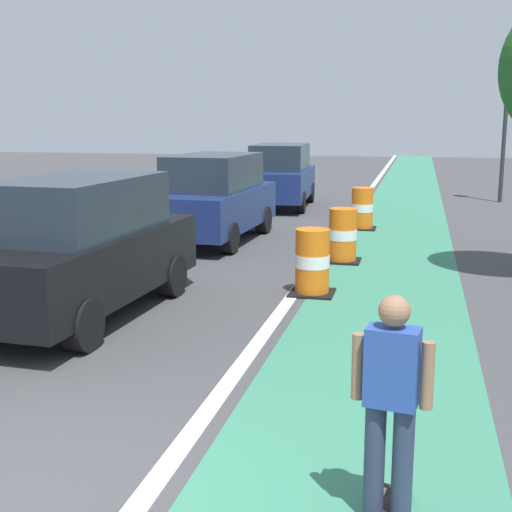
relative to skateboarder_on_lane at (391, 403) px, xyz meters
The scene contains 11 objects.
ground_plane 2.91m from the skateboarder_on_lane, behind, with size 100.00×100.00×0.00m, color #424244.
bike_lane_strip 11.59m from the skateboarder_on_lane, 91.62° to the left, with size 2.50×80.00×0.01m, color #387F60.
lane_divider_stripe 11.73m from the skateboarder_on_lane, 98.99° to the left, with size 0.20×80.00×0.01m, color silver.
skateboarder_on_lane is the anchor object (origin of this frame).
parked_suv_nearest 6.40m from the skateboarder_on_lane, 136.44° to the left, with size 2.08×4.68×2.04m.
parked_suv_second 11.87m from the skateboarder_on_lane, 112.59° to the left, with size 2.06×4.67×2.04m.
parked_suv_third 18.16m from the skateboarder_on_lane, 103.70° to the left, with size 2.12×4.70×2.04m.
traffic_barrel_front 6.64m from the skateboarder_on_lane, 103.37° to the left, with size 0.73×0.73×1.09m.
traffic_barrel_mid 9.32m from the skateboarder_on_lane, 98.26° to the left, with size 0.73×0.73×1.09m.
traffic_barrel_back 13.66m from the skateboarder_on_lane, 95.49° to the left, with size 0.73×0.73×1.09m.
traffic_light_corner 21.08m from the skateboarder_on_lane, 82.09° to the left, with size 0.41×0.32×5.10m.
Camera 1 is at (2.85, -4.19, 2.86)m, focal length 48.75 mm.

